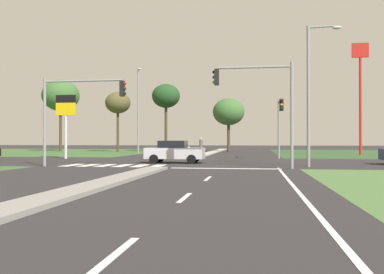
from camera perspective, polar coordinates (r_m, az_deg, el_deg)
ground_plane at (r=31.77m, az=-1.42°, el=-3.40°), size 200.00×200.00×0.00m
grass_verge_far_left at (r=63.80m, az=-20.54°, el=-1.88°), size 35.00×35.00×0.01m
median_island_near at (r=13.51m, az=-15.59°, el=-7.11°), size 1.20×22.00×0.14m
median_island_far at (r=56.54m, az=2.96°, el=-2.03°), size 1.20×36.00×0.14m
lane_dash_near at (r=6.34m, az=-10.35°, el=-15.42°), size 0.14×2.00×0.01m
lane_dash_second at (r=12.07m, az=-1.00°, el=-8.24°), size 0.14×2.00×0.01m
lane_dash_third at (r=17.98m, az=2.18°, el=-5.67°), size 0.14×2.00×0.01m
edge_line_right at (r=13.42m, az=14.44°, el=-7.44°), size 0.14×24.00×0.01m
stop_bar_near at (r=24.36m, az=4.57°, el=-4.29°), size 6.40×0.50×0.01m
crosswalk_bar_near at (r=28.68m, az=-16.00°, el=-3.70°), size 0.70×2.80×0.01m
crosswalk_bar_second at (r=28.22m, az=-13.87°, el=-3.75°), size 0.70×2.80×0.01m
crosswalk_bar_third at (r=27.81m, az=-11.67°, el=-3.81°), size 0.70×2.80×0.01m
crosswalk_bar_fourth at (r=27.43m, az=-9.41°, el=-3.86°), size 0.70×2.80×0.01m
crosswalk_bar_fifth at (r=27.10m, az=-7.09°, el=-3.90°), size 0.70×2.80×0.01m
crosswalk_bar_sixth at (r=26.81m, az=-4.72°, el=-3.94°), size 0.70×2.80×0.01m
car_white_second at (r=42.98m, az=-1.92°, el=-1.61°), size 2.02×4.30×1.49m
car_silver_fourth at (r=30.17m, az=-2.39°, el=-2.00°), size 4.22×2.07×1.61m
traffic_signal_near_left at (r=27.12m, az=-15.69°, el=4.33°), size 5.41×0.32×5.58m
traffic_signal_near_right at (r=24.79m, az=9.71°, el=5.51°), size 4.69×0.32×6.15m
traffic_signal_far_right at (r=36.45m, az=11.86°, el=2.63°), size 0.32×4.13×5.23m
street_lamp_second at (r=26.93m, az=15.92°, el=6.42°), size 2.05×0.42×8.69m
street_lamp_third at (r=52.08m, az=-7.32°, el=4.06°), size 1.02×2.06×10.35m
pedestrian_at_median at (r=41.89m, az=1.23°, el=-1.04°), size 0.34×0.34×1.75m
fastfood_pole_sign at (r=51.18m, az=21.93°, el=7.96°), size 1.80×0.40×12.56m
fuel_price_totem at (r=38.91m, az=-16.80°, el=3.25°), size 1.80×0.24×5.66m
treeline_near at (r=64.96m, az=-17.45°, el=5.38°), size 5.42×5.42×10.55m
treeline_second at (r=61.20m, az=-10.06°, el=4.53°), size 3.60×3.60×8.55m
treeline_third at (r=59.49m, az=-3.57°, el=5.52°), size 3.96×3.96×9.58m
treeline_fourth at (r=58.25m, az=5.00°, el=3.41°), size 4.38×4.38×7.44m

